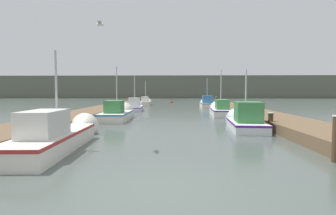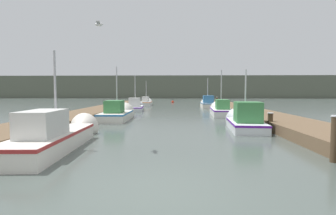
{
  "view_description": "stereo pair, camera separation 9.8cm",
  "coord_description": "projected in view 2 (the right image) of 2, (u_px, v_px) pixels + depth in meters",
  "views": [
    {
      "loc": [
        0.33,
        -5.22,
        2.09
      ],
      "look_at": [
        -0.21,
        13.35,
        0.89
      ],
      "focal_mm": 28.0,
      "sensor_mm": 36.0,
      "label": 1
    },
    {
      "loc": [
        0.42,
        -5.21,
        2.09
      ],
      "look_at": [
        -0.21,
        13.35,
        0.89
      ],
      "focal_mm": 28.0,
      "sensor_mm": 36.0,
      "label": 2
    }
  ],
  "objects": [
    {
      "name": "seagull_lead",
      "position": [
        99.0,
        24.0,
        9.27
      ],
      "size": [
        0.3,
        0.56,
        0.12
      ],
      "rotation": [
        0.0,
        0.0,
        4.87
      ],
      "color": "white"
    },
    {
      "name": "channel_buoy",
      "position": [
        173.0,
        102.0,
        45.43
      ],
      "size": [
        0.45,
        0.45,
        0.95
      ],
      "color": "red",
      "rests_on": "ground_plane"
    },
    {
      "name": "fishing_boat_6",
      "position": [
        146.0,
        103.0,
        37.71
      ],
      "size": [
        1.59,
        5.68,
        3.9
      ],
      "rotation": [
        0.0,
        0.0,
        0.03
      ],
      "color": "silver",
      "rests_on": "ground_plane"
    },
    {
      "name": "dock_left",
      "position": [
        92.0,
        113.0,
        21.52
      ],
      "size": [
        2.92,
        40.0,
        0.5
      ],
      "color": "brown",
      "rests_on": "ground_plane"
    },
    {
      "name": "distant_shore_ridge",
      "position": [
        176.0,
        87.0,
        79.44
      ],
      "size": [
        120.0,
        16.0,
        6.25
      ],
      "color": "#565B4C",
      "rests_on": "ground_plane"
    },
    {
      "name": "mooring_piling_1",
      "position": [
        335.0,
        139.0,
        7.6
      ],
      "size": [
        0.24,
        0.24,
        1.38
      ],
      "color": "#473523",
      "rests_on": "ground_plane"
    },
    {
      "name": "mooring_piling_2",
      "position": [
        270.0,
        122.0,
        13.47
      ],
      "size": [
        0.3,
        0.3,
        0.96
      ],
      "color": "#473523",
      "rests_on": "ground_plane"
    },
    {
      "name": "fishing_boat_4",
      "position": [
        136.0,
        107.0,
        28.0
      ],
      "size": [
        1.96,
        4.99,
        4.19
      ],
      "rotation": [
        0.0,
        0.0,
        0.08
      ],
      "color": "silver",
      "rests_on": "ground_plane"
    },
    {
      "name": "fishing_boat_1",
      "position": [
        244.0,
        121.0,
        14.39
      ],
      "size": [
        1.95,
        4.8,
        3.74
      ],
      "rotation": [
        0.0,
        0.0,
        -0.08
      ],
      "color": "silver",
      "rests_on": "ground_plane"
    },
    {
      "name": "dock_right",
      "position": [
        253.0,
        114.0,
        21.07
      ],
      "size": [
        2.92,
        40.0,
        0.5
      ],
      "color": "brown",
      "rests_on": "ground_plane"
    },
    {
      "name": "mooring_piling_0",
      "position": [
        217.0,
        103.0,
        30.59
      ],
      "size": [
        0.24,
        0.24,
        1.37
      ],
      "color": "#473523",
      "rests_on": "ground_plane"
    },
    {
      "name": "fishing_boat_2",
      "position": [
        118.0,
        113.0,
        19.16
      ],
      "size": [
        1.88,
        5.35,
        4.33
      ],
      "rotation": [
        0.0,
        0.0,
        0.02
      ],
      "color": "silver",
      "rests_on": "ground_plane"
    },
    {
      "name": "fishing_boat_0",
      "position": [
        59.0,
        135.0,
        9.69
      ],
      "size": [
        1.74,
        6.38,
        3.89
      ],
      "rotation": [
        0.0,
        0.0,
        0.05
      ],
      "color": "silver",
      "rests_on": "ground_plane"
    },
    {
      "name": "ground_plane",
      "position": [
        156.0,
        193.0,
        5.35
      ],
      "size": [
        200.0,
        200.0,
        0.0
      ],
      "color": "#47514C"
    },
    {
      "name": "fishing_boat_3",
      "position": [
        221.0,
        110.0,
        22.75
      ],
      "size": [
        1.91,
        5.8,
        4.31
      ],
      "rotation": [
        0.0,
        0.0,
        -0.06
      ],
      "color": "silver",
      "rests_on": "ground_plane"
    },
    {
      "name": "fishing_boat_5",
      "position": [
        207.0,
        104.0,
        32.54
      ],
      "size": [
        1.62,
        4.65,
        4.06
      ],
      "rotation": [
        0.0,
        0.0,
        -0.01
      ],
      "color": "silver",
      "rests_on": "ground_plane"
    }
  ]
}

